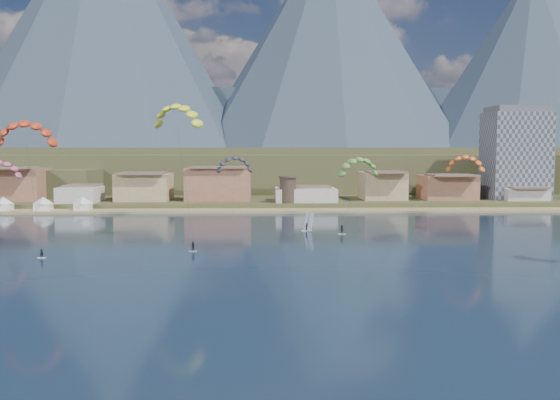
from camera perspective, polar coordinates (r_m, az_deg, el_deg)
name	(u,v)px	position (r m, az deg, el deg)	size (l,w,h in m)	color
ground	(288,300)	(74.37, 0.75, -9.85)	(2400.00, 2400.00, 0.00)	black
beach	(273,211)	(178.85, -0.71, -1.07)	(2200.00, 12.00, 0.90)	tan
land	(265,167)	(632.13, -1.44, 3.22)	(2200.00, 900.00, 4.00)	brown
foothills	(311,169)	(305.53, 3.07, 3.08)	(940.00, 210.00, 18.00)	brown
mountain_ridge	(255,63)	(905.13, -2.50, 13.28)	(2060.00, 480.00, 400.00)	#2E3E4E
town	(152,183)	(197.62, -12.48, 1.64)	(400.00, 24.00, 12.00)	silver
apartment_tower	(515,153)	(218.41, 22.14, 4.28)	(20.00, 16.00, 32.00)	gray
watchtower	(288,189)	(186.44, 0.78, 1.06)	(5.82, 5.82, 8.60)	#47382D
beach_tents	(22,200)	(192.89, -23.99, -0.03)	(43.40, 6.40, 5.00)	white
kitesurfer_red	(26,130)	(121.22, -23.69, 6.36)	(12.94, 14.06, 26.51)	silver
kitesurfer_yellow	(178,113)	(122.83, -10.03, 8.45)	(12.26, 18.17, 30.51)	silver
kitesurfer_green	(358,164)	(146.26, 7.70, 3.49)	(12.89, 19.24, 21.23)	silver
distant_kite_pink	(0,167)	(158.95, -25.85, 2.98)	(11.06, 7.15, 18.30)	#262626
distant_kite_dark	(234,162)	(148.68, -4.50, 3.79)	(10.34, 6.86, 19.18)	#262626
distant_kite_orange	(465,161)	(142.17, 17.75, 3.68)	(9.81, 7.46, 19.40)	#262626
windsurfer	(308,225)	(136.32, 2.72, -2.48)	(2.48, 2.69, 4.35)	silver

